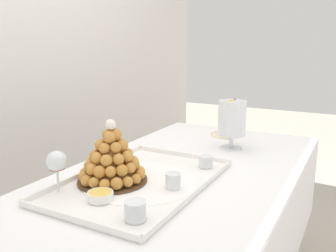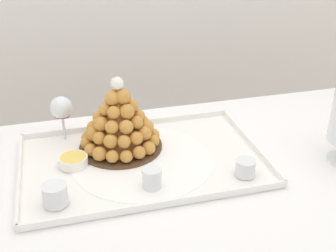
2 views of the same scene
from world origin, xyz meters
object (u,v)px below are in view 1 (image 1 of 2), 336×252
(dessert_cup_mid_left, at_px, (173,182))
(macaron_goblet, at_px, (232,119))
(creme_brulee_ramekin, at_px, (100,196))
(dessert_cup_left, at_px, (135,211))
(croquembouche, at_px, (112,159))
(serving_tray, at_px, (140,182))
(dessert_cup_centre, at_px, (206,162))
(fruit_tart_plate, at_px, (227,133))
(wine_glass, at_px, (57,163))

(dessert_cup_mid_left, height_order, macaron_goblet, macaron_goblet)
(creme_brulee_ramekin, bearing_deg, dessert_cup_left, -108.11)
(croquembouche, relative_size, dessert_cup_mid_left, 4.58)
(dessert_cup_left, distance_m, creme_brulee_ramekin, 0.17)
(serving_tray, relative_size, croquembouche, 2.75)
(dessert_cup_left, relative_size, macaron_goblet, 0.25)
(dessert_cup_centre, bearing_deg, macaron_goblet, 0.32)
(croquembouche, distance_m, fruit_tart_plate, 0.85)
(croquembouche, xyz_separation_m, dessert_cup_mid_left, (0.04, -0.22, -0.06))
(dessert_cup_mid_left, distance_m, wine_glass, 0.38)
(fruit_tart_plate, xyz_separation_m, wine_glass, (-0.99, 0.23, 0.09))
(creme_brulee_ramekin, distance_m, wine_glass, 0.18)
(creme_brulee_ramekin, relative_size, wine_glass, 0.55)
(croquembouche, height_order, creme_brulee_ramekin, croquembouche)
(croquembouche, relative_size, wine_glass, 1.66)
(dessert_cup_left, bearing_deg, macaron_goblet, -0.12)
(croquembouche, bearing_deg, serving_tray, -61.43)
(serving_tray, relative_size, fruit_tart_plate, 3.92)
(macaron_goblet, bearing_deg, dessert_cup_left, 179.88)
(serving_tray, distance_m, dessert_cup_mid_left, 0.13)
(croquembouche, bearing_deg, creme_brulee_ramekin, -156.79)
(dessert_cup_left, distance_m, macaron_goblet, 0.82)
(dessert_cup_mid_left, distance_m, dessert_cup_centre, 0.25)
(croquembouche, xyz_separation_m, dessert_cup_left, (-0.20, -0.23, -0.06))
(dessert_cup_mid_left, bearing_deg, serving_tray, 88.85)
(dessert_cup_centre, height_order, macaron_goblet, macaron_goblet)
(dessert_cup_mid_left, bearing_deg, wine_glass, 122.49)
(wine_glass, bearing_deg, creme_brulee_ramekin, -84.77)
(creme_brulee_ramekin, height_order, wine_glass, wine_glass)
(dessert_cup_mid_left, bearing_deg, creme_brulee_ramekin, 140.16)
(croquembouche, relative_size, macaron_goblet, 1.02)
(serving_tray, relative_size, dessert_cup_centre, 12.39)
(dessert_cup_left, distance_m, fruit_tart_plate, 1.04)
(dessert_cup_left, bearing_deg, dessert_cup_mid_left, 2.13)
(dessert_cup_mid_left, xyz_separation_m, fruit_tart_plate, (0.79, 0.09, -0.02))
(serving_tray, bearing_deg, dessert_cup_mid_left, -91.15)
(dessert_cup_left, relative_size, wine_glass, 0.42)
(dessert_cup_mid_left, bearing_deg, fruit_tart_plate, 6.40)
(serving_tray, distance_m, dessert_cup_centre, 0.29)
(croquembouche, distance_m, creme_brulee_ramekin, 0.17)
(fruit_tart_plate, bearing_deg, dessert_cup_left, -174.59)
(dessert_cup_left, relative_size, fruit_tart_plate, 0.36)
(croquembouche, distance_m, dessert_cup_left, 0.31)
(croquembouche, height_order, fruit_tart_plate, croquembouche)
(dessert_cup_left, height_order, dessert_cup_centre, dessert_cup_left)
(dessert_cup_left, bearing_deg, croquembouche, 48.99)
(croquembouche, bearing_deg, fruit_tart_plate, -8.80)
(serving_tray, relative_size, dessert_cup_mid_left, 12.60)
(serving_tray, bearing_deg, wine_glass, 137.76)
(macaron_goblet, bearing_deg, dessert_cup_centre, -179.68)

